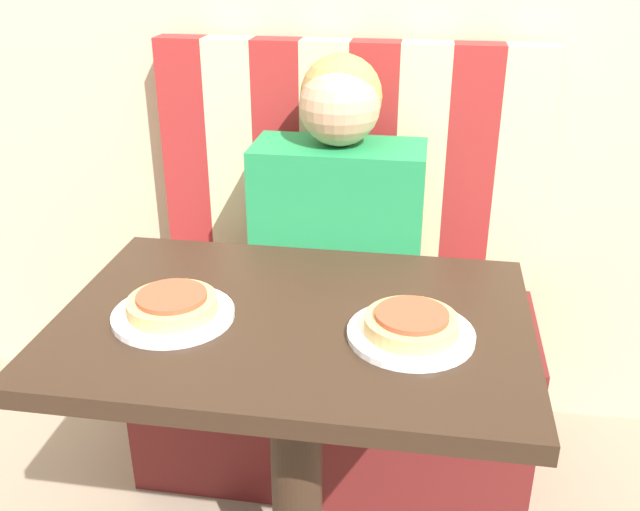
# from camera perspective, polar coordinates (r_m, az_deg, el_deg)

# --- Properties ---
(booth_seat) EXTENTS (1.03, 0.50, 0.47)m
(booth_seat) POSITION_cam_1_polar(r_m,az_deg,el_deg) (2.02, 1.32, -9.98)
(booth_seat) COLOR #5B1919
(booth_seat) RESTS_ON ground_plane
(booth_backrest) EXTENTS (1.03, 0.08, 0.65)m
(booth_backrest) POSITION_cam_1_polar(r_m,az_deg,el_deg) (1.95, 2.32, 7.31)
(booth_backrest) COLOR maroon
(booth_backrest) RESTS_ON booth_seat
(dining_table) EXTENTS (0.82, 0.57, 0.77)m
(dining_table) POSITION_cam_1_polar(r_m,az_deg,el_deg) (1.32, -2.01, -10.03)
(dining_table) COLOR black
(dining_table) RESTS_ON ground_plane
(person) EXTENTS (0.42, 0.22, 0.65)m
(person) POSITION_cam_1_polar(r_m,az_deg,el_deg) (1.77, 1.50, 4.81)
(person) COLOR #1E8447
(person) RESTS_ON booth_seat
(plate_left) EXTENTS (0.21, 0.21, 0.01)m
(plate_left) POSITION_cam_1_polar(r_m,az_deg,el_deg) (1.26, -11.65, -4.67)
(plate_left) COLOR white
(plate_left) RESTS_ON dining_table
(plate_right) EXTENTS (0.21, 0.21, 0.01)m
(plate_right) POSITION_cam_1_polar(r_m,az_deg,el_deg) (1.19, 7.27, -6.26)
(plate_right) COLOR white
(plate_right) RESTS_ON dining_table
(pizza_left) EXTENTS (0.15, 0.15, 0.03)m
(pizza_left) POSITION_cam_1_polar(r_m,az_deg,el_deg) (1.25, -11.73, -3.80)
(pizza_left) COLOR tan
(pizza_left) RESTS_ON plate_left
(pizza_right) EXTENTS (0.15, 0.15, 0.03)m
(pizza_right) POSITION_cam_1_polar(r_m,az_deg,el_deg) (1.18, 7.33, -5.35)
(pizza_right) COLOR tan
(pizza_right) RESTS_ON plate_right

